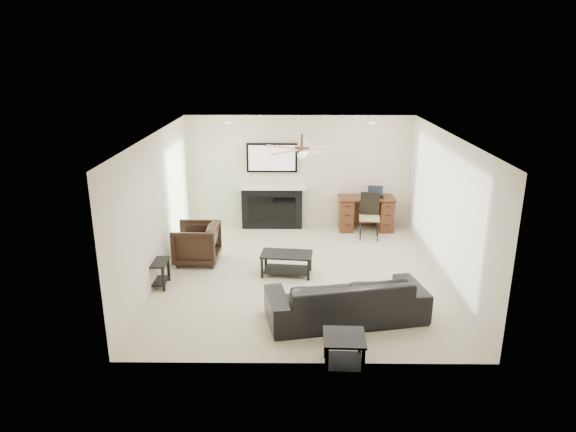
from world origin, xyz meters
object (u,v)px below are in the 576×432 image
armchair (197,243)px  desk (366,214)px  coffee_table (287,264)px  fireplace_unit (272,187)px  sofa (346,298)px

armchair → desk: 3.91m
coffee_table → fireplace_unit: fireplace_unit is taller
coffee_table → fireplace_unit: bearing=104.1°
armchair → coffee_table: armchair is taller
armchair → coffee_table: 1.80m
armchair → fireplace_unit: 2.50m
sofa → fireplace_unit: 4.40m
fireplace_unit → coffee_table: bearing=-82.1°
sofa → armchair: 3.37m
armchair → desk: size_ratio=0.67×
coffee_table → fireplace_unit: (-0.36, 2.57, 0.75)m
armchair → coffee_table: (1.70, -0.55, -0.17)m
sofa → coffee_table: sofa is taller
sofa → desk: 4.11m
sofa → fireplace_unit: fireplace_unit is taller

